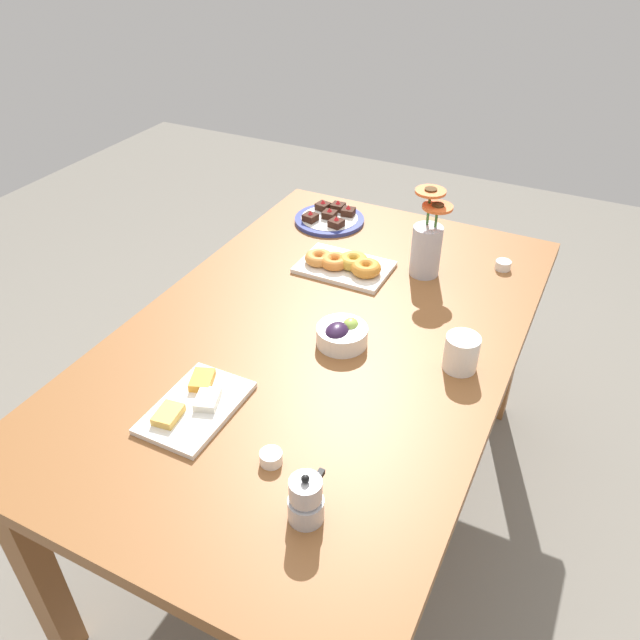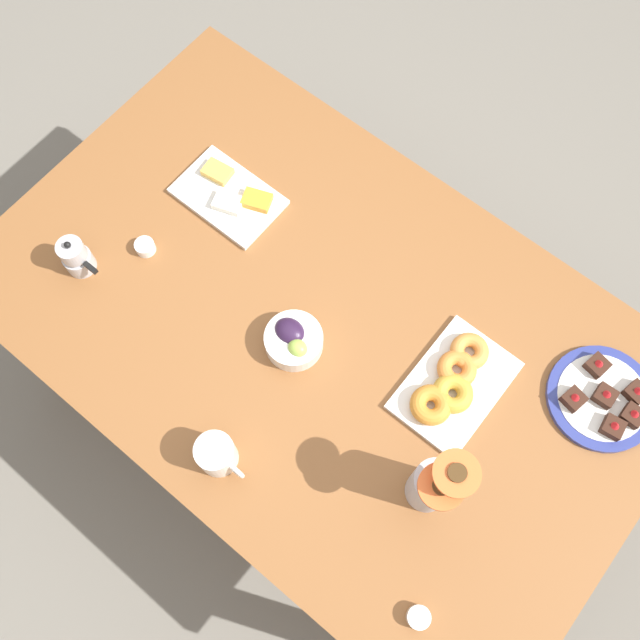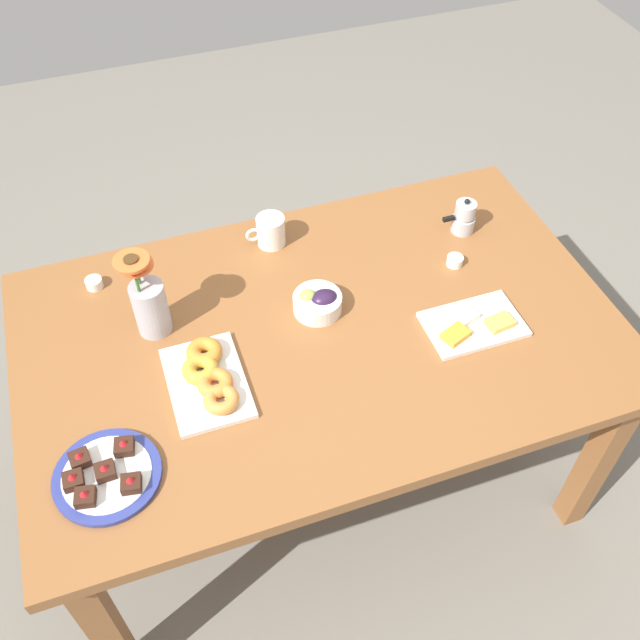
# 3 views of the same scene
# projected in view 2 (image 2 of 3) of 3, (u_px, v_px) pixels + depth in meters

# --- Properties ---
(ground_plane) EXTENTS (6.00, 6.00, 0.00)m
(ground_plane) POSITION_uv_depth(u_px,v_px,m) (320.00, 404.00, 2.35)
(ground_plane) COLOR slate
(dining_table) EXTENTS (1.60, 1.00, 0.74)m
(dining_table) POSITION_uv_depth(u_px,v_px,m) (320.00, 338.00, 1.74)
(dining_table) COLOR brown
(dining_table) RESTS_ON ground_plane
(coffee_mug) EXTENTS (0.12, 0.09, 0.09)m
(coffee_mug) POSITION_uv_depth(u_px,v_px,m) (217.00, 454.00, 1.51)
(coffee_mug) COLOR white
(coffee_mug) RESTS_ON dining_table
(grape_bowl) EXTENTS (0.13, 0.13, 0.07)m
(grape_bowl) POSITION_uv_depth(u_px,v_px,m) (293.00, 340.00, 1.62)
(grape_bowl) COLOR white
(grape_bowl) RESTS_ON dining_table
(cheese_platter) EXTENTS (0.26, 0.17, 0.03)m
(cheese_platter) POSITION_uv_depth(u_px,v_px,m) (230.00, 195.00, 1.78)
(cheese_platter) COLOR white
(cheese_platter) RESTS_ON dining_table
(croissant_platter) EXTENTS (0.19, 0.28, 0.05)m
(croissant_platter) POSITION_uv_depth(u_px,v_px,m) (453.00, 383.00, 1.59)
(croissant_platter) COLOR white
(croissant_platter) RESTS_ON dining_table
(jam_cup_honey) EXTENTS (0.05, 0.05, 0.03)m
(jam_cup_honey) POSITION_uv_depth(u_px,v_px,m) (419.00, 617.00, 1.42)
(jam_cup_honey) COLOR white
(jam_cup_honey) RESTS_ON dining_table
(jam_cup_berry) EXTENTS (0.05, 0.05, 0.03)m
(jam_cup_berry) POSITION_uv_depth(u_px,v_px,m) (145.00, 247.00, 1.72)
(jam_cup_berry) COLOR white
(jam_cup_berry) RESTS_ON dining_table
(dessert_plate) EXTENTS (0.25, 0.25, 0.05)m
(dessert_plate) POSITION_uv_depth(u_px,v_px,m) (603.00, 398.00, 1.59)
(dessert_plate) COLOR navy
(dessert_plate) RESTS_ON dining_table
(flower_vase) EXTENTS (0.11, 0.12, 0.27)m
(flower_vase) POSITION_uv_depth(u_px,v_px,m) (433.00, 485.00, 1.44)
(flower_vase) COLOR #B2B2BC
(flower_vase) RESTS_ON dining_table
(moka_pot) EXTENTS (0.11, 0.07, 0.12)m
(moka_pot) POSITION_uv_depth(u_px,v_px,m) (76.00, 257.00, 1.67)
(moka_pot) COLOR #B7B7BC
(moka_pot) RESTS_ON dining_table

